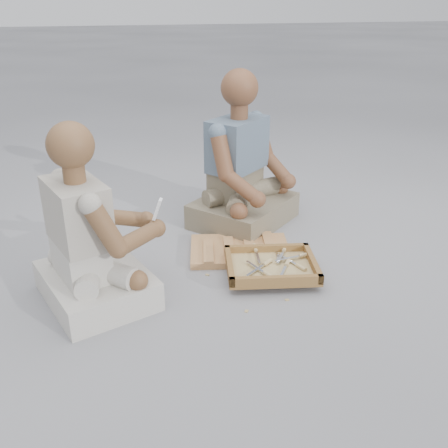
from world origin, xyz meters
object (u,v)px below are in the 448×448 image
object	(u,v)px
carved_panel	(240,250)
craftsman	(91,244)
companion	(242,175)
tool_tray	(271,267)

from	to	relation	value
carved_panel	craftsman	bearing A→B (deg)	-163.27
craftsman	companion	xyz separation A→B (m)	(0.99, 0.69, 0.03)
tool_tray	companion	world-z (taller)	companion
carved_panel	companion	size ratio (longest dim) A/B	0.58
craftsman	companion	bearing A→B (deg)	107.58
companion	tool_tray	bearing A→B (deg)	44.80
companion	craftsman	bearing A→B (deg)	-3.95
carved_panel	companion	bearing A→B (deg)	70.07
companion	carved_panel	bearing A→B (deg)	31.39
tool_tray	craftsman	world-z (taller)	craftsman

